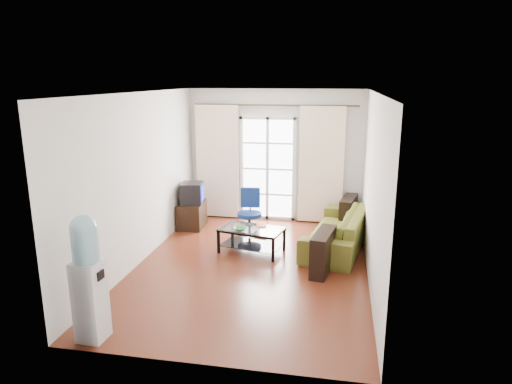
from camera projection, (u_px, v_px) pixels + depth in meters
floor at (251, 266)px, 7.24m from camera, size 5.20×5.20×0.00m
ceiling at (251, 93)px, 6.58m from camera, size 5.20×5.20×0.00m
wall_back at (275, 156)px, 9.39m from camera, size 3.60×0.02×2.70m
wall_front at (200, 243)px, 4.43m from camera, size 3.60×0.02×2.70m
wall_left at (140, 179)px, 7.23m from camera, size 0.02×5.20×2.70m
wall_right at (373, 189)px, 6.60m from camera, size 0.02×5.20×2.70m
french_door at (268, 169)px, 9.43m from camera, size 1.16×0.06×2.15m
curtain_rod at (275, 105)px, 9.05m from camera, size 3.30×0.04×0.04m
curtain_left at (218, 162)px, 9.53m from camera, size 0.90×0.07×2.35m
curtain_right at (321, 165)px, 9.15m from camera, size 0.90×0.07×2.35m
radiator at (312, 206)px, 9.41m from camera, size 0.64×0.12×0.64m
sofa at (337, 229)px, 8.00m from camera, size 2.51×1.65×0.64m
coffee_table at (252, 237)px, 7.78m from camera, size 1.16×0.81×0.43m
bowl at (240, 229)px, 7.63m from camera, size 0.27×0.27×0.06m
book at (256, 225)px, 7.88m from camera, size 0.26×0.30×0.02m
remote at (249, 225)px, 7.87m from camera, size 0.15×0.04×0.02m
tv_stand at (192, 215)px, 9.10m from camera, size 0.50×0.72×0.51m
crt_tv at (191, 193)px, 8.97m from camera, size 0.50×0.50×0.41m
task_chair at (250, 224)px, 8.49m from camera, size 0.69×0.69×0.92m
water_cooler at (88, 276)px, 5.06m from camera, size 0.33×0.32×1.48m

